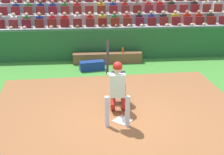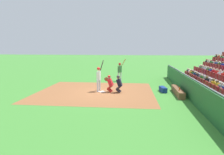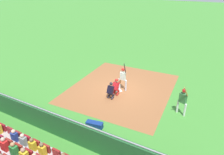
# 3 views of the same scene
# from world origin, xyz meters

# --- Properties ---
(ground_plane) EXTENTS (160.00, 160.00, 0.00)m
(ground_plane) POSITION_xyz_m (0.00, 0.00, 0.00)
(ground_plane) COLOR #3F8732
(infield_dirt_patch) EXTENTS (7.88, 8.92, 0.01)m
(infield_dirt_patch) POSITION_xyz_m (0.00, 0.50, 0.00)
(infield_dirt_patch) COLOR #925934
(infield_dirt_patch) RESTS_ON ground_plane
(home_plate_marker) EXTENTS (0.62, 0.62, 0.02)m
(home_plate_marker) POSITION_xyz_m (0.00, 0.00, 0.02)
(home_plate_marker) COLOR white
(home_plate_marker) RESTS_ON infield_dirt_patch
(batter_at_plate) EXTENTS (0.69, 0.49, 2.36)m
(batter_at_plate) POSITION_xyz_m (0.19, 0.28, 1.16)
(batter_at_plate) COLOR silver
(batter_at_plate) RESTS_ON ground_plane
(catcher_crouching) EXTENTS (0.49, 0.72, 1.29)m
(catcher_crouching) POSITION_xyz_m (0.07, -0.57, 0.72)
(catcher_crouching) COLOR #AD1F1A
(catcher_crouching) RESTS_ON ground_plane
(home_plate_umpire) EXTENTS (0.49, 0.49, 1.30)m
(home_plate_umpire) POSITION_xyz_m (-0.02, -1.27, 0.71)
(home_plate_umpire) COLOR #2A222A
(home_plate_umpire) RESTS_ON ground_plane
(dugout_wall) EXTENTS (16.53, 0.24, 1.43)m
(dugout_wall) POSITION_xyz_m (0.00, -6.03, 0.69)
(dugout_wall) COLOR #22582C
(dugout_wall) RESTS_ON ground_plane
(dugout_bench) EXTENTS (2.97, 0.40, 0.44)m
(dugout_bench) POSITION_xyz_m (-0.01, -5.48, 0.22)
(dugout_bench) COLOR brown
(dugout_bench) RESTS_ON ground_plane
(water_bottle_on_bench) EXTENTS (0.07, 0.07, 0.22)m
(water_bottle_on_bench) POSITION_xyz_m (-0.66, -5.45, 0.55)
(water_bottle_on_bench) COLOR #D95416
(water_bottle_on_bench) RESTS_ON dugout_bench
(equipment_duffel_bag) EXTENTS (1.03, 0.53, 0.37)m
(equipment_duffel_bag) POSITION_xyz_m (0.70, -4.55, 0.19)
(equipment_duffel_bag) COLOR navy
(equipment_duffel_bag) RESTS_ON ground_plane
(bleacher_stand) EXTENTS (15.08, 4.44, 3.18)m
(bleacher_stand) POSITION_xyz_m (-0.00, -10.03, 0.95)
(bleacher_stand) COLOR #A7A09F
(bleacher_stand) RESTS_ON ground_plane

